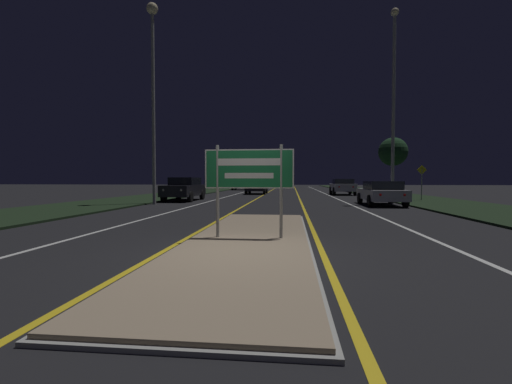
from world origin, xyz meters
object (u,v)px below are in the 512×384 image
streetlight_right_near (394,90)px  car_approaching_0 (184,188)px  car_receding_1 (343,186)px  car_approaching_2 (241,184)px  streetlight_left_near (153,68)px  warning_sign (422,179)px  car_receding_0 (381,192)px  highway_sign (249,173)px  car_approaching_1 (257,186)px

streetlight_right_near → car_approaching_0: streetlight_right_near is taller
car_receding_1 → car_approaching_2: size_ratio=0.98×
car_approaching_0 → streetlight_right_near: bearing=-6.8°
streetlight_left_near → warning_sign: size_ratio=4.93×
car_receding_0 → car_receding_1: car_receding_1 is taller
warning_sign → highway_sign: bearing=-121.2°
car_receding_0 → streetlight_right_near: bearing=54.3°
car_receding_0 → car_approaching_2: car_approaching_2 is taller
streetlight_right_near → warning_sign: (2.53, 2.53, -5.05)m
streetlight_right_near → streetlight_left_near: bearing=-171.1°
highway_sign → car_approaching_2: (-5.76, 37.27, -0.73)m
car_receding_0 → warning_sign: bearing=47.8°
car_approaching_2 → warning_sign: size_ratio=1.94×
streetlight_left_near → car_approaching_0: size_ratio=2.41×
highway_sign → car_approaching_1: 25.01m
car_receding_0 → car_approaching_1: bearing=121.2°
highway_sign → car_receding_1: bearing=76.9°
highway_sign → car_approaching_1: bearing=95.4°
car_receding_0 → warning_sign: size_ratio=1.91×
streetlight_left_near → car_approaching_2: (0.85, 26.60, -6.68)m
highway_sign → warning_sign: 17.85m
streetlight_right_near → car_approaching_1: size_ratio=2.54×
car_receding_1 → car_approaching_1: car_approaching_1 is taller
car_approaching_0 → car_approaching_1: bearing=70.8°
car_receding_1 → car_approaching_0: car_approaching_0 is taller
highway_sign → car_receding_1: highway_sign is taller
streetlight_left_near → car_approaching_0: 7.61m
streetlight_left_near → car_receding_0: streetlight_left_near is taller
highway_sign → car_receding_0: highway_sign is taller
car_approaching_2 → car_approaching_1: bearing=-74.6°
car_approaching_0 → car_approaching_2: size_ratio=1.06×
car_receding_1 → streetlight_right_near: bearing=-84.0°
car_approaching_1 → car_approaching_2: 12.84m
highway_sign → streetlight_left_near: (-6.61, 10.66, 5.94)m
streetlight_left_near → car_receding_1: (12.14, 13.18, -6.71)m
car_approaching_2 → car_approaching_0: bearing=-90.7°
streetlight_left_near → car_approaching_1: (4.27, 14.23, -6.70)m
car_approaching_1 → streetlight_left_near: bearing=-106.7°
streetlight_right_near → car_approaching_1: 16.17m
car_receding_1 → warning_sign: bearing=-66.6°
streetlight_left_near → car_receding_1: bearing=47.3°
car_receding_0 → car_approaching_2: size_ratio=0.99×
streetlight_left_near → highway_sign: bearing=-58.2°
car_receding_0 → car_approaching_0: (-11.82, 2.80, 0.11)m
car_approaching_2 → warning_sign: 26.62m
car_approaching_0 → car_approaching_1: (3.71, 10.63, -0.02)m
car_receding_1 → car_approaching_2: (-11.29, 13.42, 0.04)m
streetlight_right_near → car_receding_0: streetlight_right_near is taller
car_approaching_0 → warning_sign: warning_sign is taller
car_approaching_2 → warning_sign: warning_sign is taller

